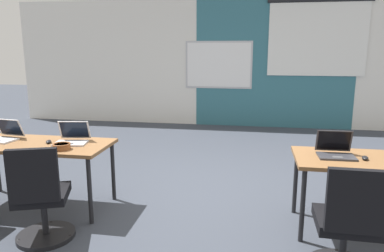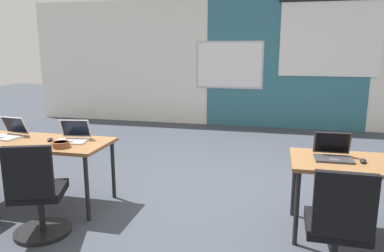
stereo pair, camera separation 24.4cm
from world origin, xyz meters
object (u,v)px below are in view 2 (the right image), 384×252
(desk_near_right, at_px, (383,169))
(laptop_near_right_inner, at_px, (333,153))
(chair_near_right_inner, at_px, (337,236))
(laptop_near_left_end, at_px, (8,133))
(desk_near_left, at_px, (38,146))
(mouse_near_right_inner, at_px, (363,161))
(mouse_near_left_inner, at_px, (50,140))
(snack_bowl, at_px, (61,144))
(laptop_near_left_inner, at_px, (72,137))
(chair_near_left_inner, at_px, (38,199))

(desk_near_right, distance_m, laptop_near_right_inner, 0.44)
(chair_near_right_inner, bearing_deg, laptop_near_left_end, -12.75)
(desk_near_left, bearing_deg, desk_near_right, 0.00)
(mouse_near_right_inner, relative_size, mouse_near_left_inner, 0.96)
(chair_near_right_inner, height_order, mouse_near_left_inner, chair_near_right_inner)
(laptop_near_right_inner, bearing_deg, snack_bowl, -176.23)
(desk_near_left, height_order, desk_near_right, same)
(snack_bowl, bearing_deg, mouse_near_right_inner, 3.03)
(desk_near_left, bearing_deg, snack_bowl, -24.64)
(laptop_near_left_inner, bearing_deg, mouse_near_left_inner, -175.27)
(desk_near_left, distance_m, mouse_near_right_inner, 3.32)
(mouse_near_right_inner, xyz_separation_m, chair_near_right_inner, (-0.30, -0.75, -0.36))
(laptop_near_left_inner, distance_m, snack_bowl, 0.27)
(snack_bowl, bearing_deg, chair_near_right_inner, -12.83)
(chair_near_left_inner, bearing_deg, chair_near_right_inner, 158.14)
(mouse_near_right_inner, bearing_deg, mouse_near_left_inner, 179.10)
(desk_near_right, xyz_separation_m, laptop_near_right_inner, (-0.43, 0.04, 0.11))
(chair_near_right_inner, bearing_deg, chair_near_left_inner, -0.71)
(desk_near_right, height_order, chair_near_right_inner, chair_near_right_inner)
(laptop_near_right_inner, bearing_deg, chair_near_left_inner, -165.24)
(desk_near_right, bearing_deg, snack_bowl, -176.50)
(desk_near_right, height_order, laptop_near_left_end, laptop_near_left_end)
(laptop_near_right_inner, xyz_separation_m, laptop_near_left_inner, (-2.69, 0.03, -0.00))
(chair_near_right_inner, relative_size, snack_bowl, 5.18)
(snack_bowl, bearing_deg, mouse_near_left_inner, 142.61)
(desk_near_left, xyz_separation_m, mouse_near_left_inner, (0.15, 0.01, 0.08))
(desk_near_left, distance_m, laptop_near_left_inner, 0.41)
(desk_near_right, distance_m, chair_near_left_inner, 3.12)
(laptop_near_right_inner, bearing_deg, laptop_near_left_inner, 178.09)
(desk_near_right, distance_m, snack_bowl, 3.10)
(laptop_near_right_inner, height_order, laptop_near_left_inner, laptop_near_right_inner)
(desk_near_right, xyz_separation_m, mouse_near_right_inner, (-0.18, -0.03, 0.08))
(laptop_near_left_inner, relative_size, snack_bowl, 2.13)
(desk_near_left, xyz_separation_m, chair_near_left_inner, (0.47, -0.70, -0.28))
(laptop_near_right_inner, distance_m, laptop_near_left_inner, 2.69)
(mouse_near_right_inner, distance_m, laptop_near_left_inner, 2.94)
(laptop_near_right_inner, distance_m, laptop_near_left_end, 3.51)
(laptop_near_right_inner, relative_size, mouse_near_right_inner, 3.08)
(desk_near_left, relative_size, chair_near_left_inner, 1.74)
(mouse_near_right_inner, relative_size, laptop_near_left_end, 0.30)
(mouse_near_right_inner, bearing_deg, snack_bowl, -176.97)
(laptop_near_right_inner, distance_m, mouse_near_left_inner, 2.93)
(desk_near_right, relative_size, snack_bowl, 9.01)
(laptop_near_left_end, relative_size, laptop_near_left_inner, 0.97)
(laptop_near_left_end, xyz_separation_m, snack_bowl, (0.84, -0.26, -0.01))
(mouse_near_right_inner, height_order, mouse_near_left_inner, same)
(desk_near_right, xyz_separation_m, laptop_near_left_end, (-3.93, 0.07, 0.11))
(desk_near_right, distance_m, laptop_near_left_end, 3.93)
(laptop_near_right_inner, height_order, chair_near_right_inner, laptop_near_right_inner)
(chair_near_right_inner, bearing_deg, mouse_near_left_inner, -14.39)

